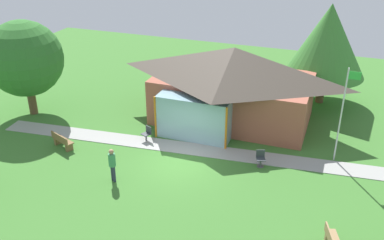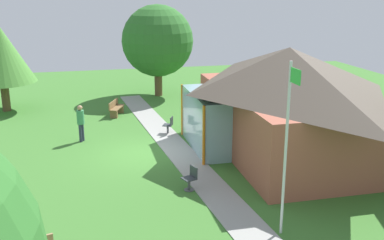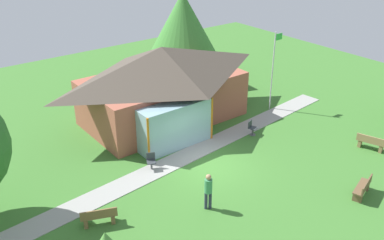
% 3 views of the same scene
% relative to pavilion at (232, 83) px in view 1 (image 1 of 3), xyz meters
% --- Properties ---
extents(ground_plane, '(44.00, 44.00, 0.00)m').
position_rel_pavilion_xyz_m(ground_plane, '(-1.08, -5.86, -2.39)').
color(ground_plane, '#3D752D').
extents(pavilion, '(10.21, 7.00, 4.58)m').
position_rel_pavilion_xyz_m(pavilion, '(0.00, 0.00, 0.00)').
color(pavilion, '#A35642').
rests_on(pavilion, ground_plane).
extents(footpath, '(22.37, 3.40, 0.03)m').
position_rel_pavilion_xyz_m(footpath, '(-1.08, -4.32, -2.37)').
color(footpath, '#999993').
rests_on(footpath, ground_plane).
extents(flagpole, '(0.64, 0.08, 5.06)m').
position_rel_pavilion_xyz_m(flagpole, '(6.45, -2.80, 0.42)').
color(flagpole, silver).
rests_on(flagpole, ground_plane).
extents(bench_mid_left, '(1.56, 0.97, 0.84)m').
position_rel_pavilion_xyz_m(bench_mid_left, '(-7.68, -6.59, -1.99)').
color(bench_mid_left, brown).
rests_on(bench_mid_left, ground_plane).
extents(patio_chair_west, '(0.58, 0.58, 0.86)m').
position_rel_pavilion_xyz_m(patio_chair_west, '(-3.67, -4.28, -1.97)').
color(patio_chair_west, '#33383D').
rests_on(patio_chair_west, ground_plane).
extents(patio_chair_lawn_spare, '(0.57, 0.57, 0.86)m').
position_rel_pavilion_xyz_m(patio_chair_lawn_spare, '(2.91, -4.71, -1.97)').
color(patio_chair_lawn_spare, '#33383D').
rests_on(patio_chair_lawn_spare, ground_plane).
extents(visitor_strolling_lawn, '(0.34, 0.34, 1.74)m').
position_rel_pavilion_xyz_m(visitor_strolling_lawn, '(-3.45, -8.48, -1.37)').
color(visitor_strolling_lawn, '#2D3347').
rests_on(visitor_strolling_lawn, ground_plane).
extents(tree_behind_pavilion_right, '(5.16, 5.16, 6.61)m').
position_rel_pavilion_xyz_m(tree_behind_pavilion_right, '(4.96, 4.71, 1.88)').
color(tree_behind_pavilion_right, brown).
rests_on(tree_behind_pavilion_right, ground_plane).
extents(tree_west_hedge, '(4.66, 4.66, 5.98)m').
position_rel_pavilion_xyz_m(tree_west_hedge, '(-12.08, -3.45, 1.25)').
color(tree_west_hedge, brown).
rests_on(tree_west_hedge, ground_plane).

